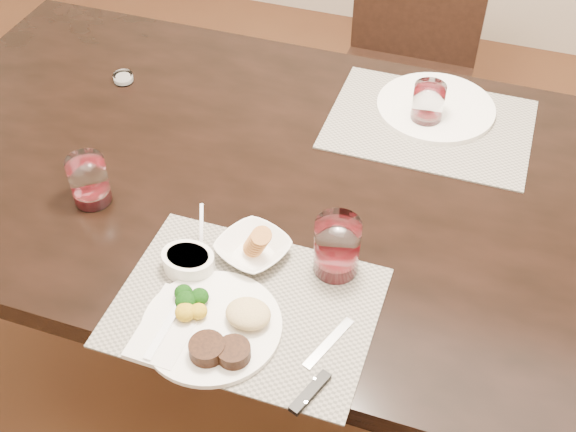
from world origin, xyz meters
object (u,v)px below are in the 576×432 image
(wine_glass_near, at_px, (337,249))
(far_plate, at_px, (436,107))
(dinner_plate, at_px, (217,326))
(cracker_bowl, at_px, (253,248))
(chair_far, at_px, (407,57))
(steak_knife, at_px, (315,380))

(wine_glass_near, distance_m, far_plate, 0.56)
(dinner_plate, distance_m, far_plate, 0.80)
(cracker_bowl, bearing_deg, far_plate, 67.13)
(cracker_bowl, relative_size, far_plate, 0.61)
(cracker_bowl, xyz_separation_m, far_plate, (0.24, 0.57, -0.01))
(chair_far, height_order, cracker_bowl, chair_far)
(dinner_plate, distance_m, steak_knife, 0.19)
(chair_far, xyz_separation_m, steak_knife, (0.12, -1.41, 0.26))
(dinner_plate, xyz_separation_m, cracker_bowl, (-0.00, 0.19, 0.00))
(steak_knife, xyz_separation_m, wine_glass_near, (-0.04, 0.25, 0.05))
(chair_far, distance_m, cracker_bowl, 1.21)
(wine_glass_near, xyz_separation_m, far_plate, (0.08, 0.56, -0.05))
(wine_glass_near, bearing_deg, far_plate, 81.35)
(wine_glass_near, bearing_deg, chair_far, 94.14)
(dinner_plate, relative_size, steak_knife, 1.15)
(chair_far, relative_size, dinner_plate, 3.68)
(cracker_bowl, xyz_separation_m, wine_glass_near, (0.16, 0.02, 0.03))
(chair_far, height_order, far_plate, chair_far)
(chair_far, xyz_separation_m, far_plate, (0.17, -0.60, 0.26))
(chair_far, xyz_separation_m, wine_glass_near, (0.08, -1.16, 0.30))
(dinner_plate, relative_size, wine_glass_near, 2.10)
(steak_knife, bearing_deg, far_plate, 106.78)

